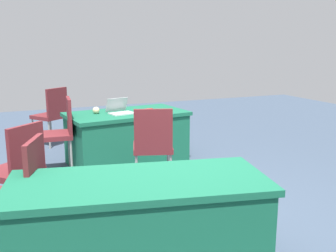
% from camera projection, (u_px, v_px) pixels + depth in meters
% --- Properties ---
extents(ground_plane, '(14.40, 14.40, 0.00)m').
position_uv_depth(ground_plane, '(167.00, 226.00, 3.66)').
color(ground_plane, '#3D4C60').
extents(table_foreground, '(1.72, 1.07, 0.72)m').
position_uv_depth(table_foreground, '(127.00, 137.00, 5.54)').
color(table_foreground, '#196647').
rests_on(table_foreground, ground).
extents(table_mid_left, '(1.97, 1.15, 0.72)m').
position_uv_depth(table_mid_left, '(139.00, 226.00, 2.86)').
color(table_mid_left, '#196647').
rests_on(table_mid_left, ground).
extents(chair_near_front, '(0.62, 0.62, 0.94)m').
position_uv_depth(chair_near_front, '(18.00, 166.00, 3.71)').
color(chair_near_front, '#9E9993').
rests_on(chair_near_front, ground).
extents(chair_tucked_left, '(0.57, 0.57, 0.96)m').
position_uv_depth(chair_tucked_left, '(20.00, 190.00, 3.05)').
color(chair_tucked_left, '#9E9993').
rests_on(chair_tucked_left, ground).
extents(chair_tucked_right, '(0.61, 0.61, 0.96)m').
position_uv_depth(chair_tucked_right, '(52.00, 112.00, 6.43)').
color(chair_tucked_right, '#9E9993').
rests_on(chair_tucked_right, ground).
extents(chair_aisle, '(0.48, 0.48, 0.98)m').
position_uv_depth(chair_aisle, '(60.00, 130.00, 5.07)').
color(chair_aisle, '#9E9993').
rests_on(chair_aisle, ground).
extents(chair_by_pillar, '(0.56, 0.56, 0.98)m').
position_uv_depth(chair_by_pillar, '(153.00, 143.00, 4.41)').
color(chair_by_pillar, '#9E9993').
rests_on(chair_by_pillar, ground).
extents(laptop_silver, '(0.37, 0.35, 0.21)m').
position_uv_depth(laptop_silver, '(120.00, 111.00, 5.36)').
color(laptop_silver, silver).
rests_on(laptop_silver, table_foreground).
extents(yarn_ball, '(0.09, 0.09, 0.09)m').
position_uv_depth(yarn_ball, '(96.00, 110.00, 5.34)').
color(yarn_ball, beige).
rests_on(yarn_ball, table_foreground).
extents(scissors_red, '(0.18, 0.06, 0.01)m').
position_uv_depth(scissors_red, '(147.00, 109.00, 5.70)').
color(scissors_red, red).
rests_on(scissors_red, table_foreground).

